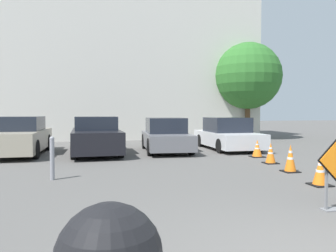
{
  "coord_description": "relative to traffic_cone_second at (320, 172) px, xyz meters",
  "views": [
    {
      "loc": [
        -2.38,
        -2.81,
        1.68
      ],
      "look_at": [
        0.69,
        11.43,
        1.07
      ],
      "focal_mm": 35.0,
      "sensor_mm": 36.0,
      "label": 1
    }
  ],
  "objects": [
    {
      "name": "ground_plane",
      "position": [
        -2.61,
        6.26,
        -0.32
      ],
      "size": [
        96.0,
        96.0,
        0.0
      ],
      "primitive_type": "plane",
      "color": "#565451"
    },
    {
      "name": "traffic_cone_second",
      "position": [
        0.0,
        0.0,
        0.0
      ],
      "size": [
        0.45,
        0.45,
        0.66
      ],
      "color": "black",
      "rests_on": "ground_plane"
    },
    {
      "name": "traffic_cone_third",
      "position": [
        0.32,
        1.68,
        0.06
      ],
      "size": [
        0.43,
        0.43,
        0.77
      ],
      "color": "black",
      "rests_on": "ground_plane"
    },
    {
      "name": "traffic_cone_fourth",
      "position": [
        0.57,
        3.2,
        0.01
      ],
      "size": [
        0.44,
        0.44,
        0.69
      ],
      "color": "black",
      "rests_on": "ground_plane"
    },
    {
      "name": "traffic_cone_fifth",
      "position": [
        0.88,
        4.72,
        -0.01
      ],
      "size": [
        0.49,
        0.49,
        0.65
      ],
      "color": "black",
      "rests_on": "ground_plane"
    },
    {
      "name": "parked_car_nearest",
      "position": [
        -8.0,
        7.37,
        0.39
      ],
      "size": [
        1.84,
        4.64,
        1.52
      ],
      "rotation": [
        0.0,
        0.0,
        3.14
      ],
      "color": "#A39984",
      "rests_on": "ground_plane"
    },
    {
      "name": "parked_car_second",
      "position": [
        -5.06,
        7.01,
        0.39
      ],
      "size": [
        2.04,
        4.61,
        1.51
      ],
      "rotation": [
        0.0,
        0.0,
        3.19
      ],
      "color": "black",
      "rests_on": "ground_plane"
    },
    {
      "name": "parked_car_third",
      "position": [
        -2.12,
        7.19,
        0.34
      ],
      "size": [
        2.02,
        4.22,
        1.45
      ],
      "rotation": [
        0.0,
        0.0,
        3.09
      ],
      "color": "slate",
      "rests_on": "ground_plane"
    },
    {
      "name": "parked_car_fourth",
      "position": [
        0.82,
        7.48,
        0.33
      ],
      "size": [
        1.94,
        4.29,
        1.45
      ],
      "rotation": [
        0.0,
        0.0,
        3.14
      ],
      "color": "silver",
      "rests_on": "ground_plane"
    },
    {
      "name": "bollard_nearest",
      "position": [
        -6.1,
        1.95,
        0.25
      ],
      "size": [
        0.12,
        0.12,
        1.09
      ],
      "color": "gray",
      "rests_on": "ground_plane"
    },
    {
      "name": "building_facade_backdrop",
      "position": [
        -4.36,
        15.48,
        4.18
      ],
      "size": [
        19.43,
        5.0,
        9.0
      ],
      "color": "beige",
      "rests_on": "ground_plane"
    },
    {
      "name": "street_tree_behind_lot",
      "position": [
        4.32,
        12.67,
        3.65
      ],
      "size": [
        4.19,
        4.19,
        6.08
      ],
      "color": "#513823",
      "rests_on": "ground_plane"
    }
  ]
}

